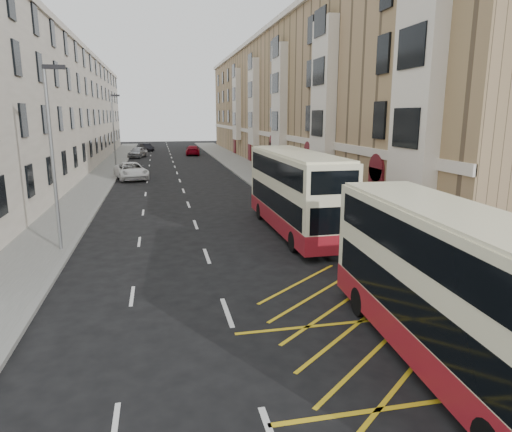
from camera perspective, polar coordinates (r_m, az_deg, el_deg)
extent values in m
plane|color=black|center=(11.27, -0.42, -20.24)|extent=(200.00, 200.00, 0.00)
cube|color=slate|center=(40.95, 2.04, 4.10)|extent=(4.00, 120.00, 0.15)
cube|color=slate|center=(40.13, -20.00, 3.17)|extent=(3.00, 120.00, 0.15)
cube|color=gray|center=(40.52, -0.71, 4.02)|extent=(0.25, 120.00, 0.15)
cube|color=gray|center=(39.95, -17.86, 3.29)|extent=(0.25, 120.00, 0.15)
cube|color=#9F805C|center=(57.34, 5.20, 13.92)|extent=(10.00, 79.00, 15.00)
cube|color=silver|center=(56.09, 0.14, 10.43)|extent=(0.18, 79.00, 0.50)
cube|color=silver|center=(56.74, 0.07, 21.60)|extent=(0.40, 79.00, 0.50)
cube|color=silver|center=(22.52, 19.54, 15.43)|extent=(0.80, 3.20, 10.00)
cube|color=silver|center=(33.37, 8.46, 14.84)|extent=(0.80, 3.20, 10.00)
cube|color=silver|center=(44.82, 2.94, 14.34)|extent=(0.80, 3.20, 10.00)
cube|color=silver|center=(56.49, -0.30, 13.99)|extent=(0.80, 3.20, 10.00)
cube|color=silver|center=(68.28, -2.42, 13.74)|extent=(0.80, 3.20, 10.00)
cube|color=maroon|center=(26.49, 14.70, 2.59)|extent=(0.20, 1.60, 3.00)
cube|color=maroon|center=(37.48, 6.47, 5.75)|extent=(0.20, 1.60, 3.00)
cube|color=maroon|center=(48.94, 1.99, 7.40)|extent=(0.20, 1.60, 3.00)
cube|color=maroon|center=(60.61, -0.79, 8.41)|extent=(0.20, 1.60, 3.00)
cube|color=maroon|center=(72.39, -2.68, 9.07)|extent=(0.20, 1.60, 3.00)
cube|color=silver|center=(55.99, -24.61, 11.87)|extent=(9.00, 79.00, 13.00)
cube|color=silver|center=(55.66, -20.44, 18.94)|extent=(0.30, 79.00, 0.50)
cube|color=black|center=(15.37, 26.92, -6.47)|extent=(0.08, 0.08, 2.60)
cylinder|color=red|center=(15.33, 21.35, -9.18)|extent=(0.06, 0.06, 1.00)
cylinder|color=red|center=(17.95, 15.68, -5.61)|extent=(0.06, 0.06, 1.00)
cylinder|color=red|center=(20.75, 11.54, -2.93)|extent=(0.06, 0.06, 1.00)
cube|color=red|center=(17.81, 15.77, -4.14)|extent=(0.05, 6.50, 0.06)
cube|color=red|center=(17.93, 15.69, -5.46)|extent=(0.05, 6.50, 0.06)
cylinder|color=gray|center=(21.83, -24.07, 6.35)|extent=(0.16, 0.16, 8.00)
cube|color=black|center=(21.75, -23.95, 16.67)|extent=(0.90, 0.18, 0.18)
cylinder|color=gray|center=(51.51, -17.36, 9.84)|extent=(0.16, 0.16, 8.00)
cube|color=black|center=(51.48, -17.19, 14.20)|extent=(0.90, 0.18, 0.18)
cube|color=#EDE7BB|center=(11.93, 23.34, -8.21)|extent=(2.83, 9.97, 3.54)
cube|color=maroon|center=(12.46, 22.79, -14.11)|extent=(2.86, 10.00, 0.81)
cube|color=black|center=(12.08, 23.17, -10.10)|extent=(2.82, 9.19, 0.99)
cube|color=black|center=(11.61, 23.81, -3.12)|extent=(2.82, 9.19, 0.90)
cube|color=#EDE7BB|center=(11.45, 24.12, 0.29)|extent=(2.72, 9.57, 0.11)
cube|color=black|center=(16.18, 14.14, -3.61)|extent=(1.90, 0.19, 1.16)
cube|color=black|center=(15.78, 14.49, 2.81)|extent=(1.57, 0.17, 0.40)
cylinder|color=black|center=(14.70, 12.82, -10.40)|extent=(0.30, 0.91, 0.90)
cylinder|color=black|center=(15.52, 19.90, -9.60)|extent=(0.30, 0.91, 0.90)
cube|color=#EDE7BB|center=(23.82, 4.94, 3.19)|extent=(2.47, 10.61, 3.81)
cube|color=maroon|center=(24.10, 4.87, -0.26)|extent=(2.50, 10.64, 0.87)
cube|color=black|center=(23.89, 4.92, 2.11)|extent=(2.50, 9.77, 1.06)
cube|color=black|center=(23.65, 4.99, 6.01)|extent=(2.50, 9.77, 0.96)
cube|color=#EDE7BB|center=(23.58, 5.03, 7.85)|extent=(2.37, 10.19, 0.12)
cube|color=black|center=(28.90, 1.81, 4.06)|extent=(2.05, 0.09, 1.25)
cube|color=black|center=(28.67, 1.84, 7.97)|extent=(1.69, 0.09, 0.43)
cube|color=black|center=(19.02, 9.64, -0.60)|extent=(2.05, 0.09, 1.16)
cylinder|color=black|center=(27.08, 0.54, 0.59)|extent=(0.28, 0.97, 0.96)
cylinder|color=black|center=(27.64, 4.94, 0.79)|extent=(0.28, 0.97, 0.96)
cylinder|color=black|center=(20.72, 4.75, -3.22)|extent=(0.28, 0.97, 0.96)
cylinder|color=black|center=(21.44, 10.33, -2.84)|extent=(0.28, 0.97, 0.96)
imported|color=black|center=(16.96, 18.30, -5.84)|extent=(0.95, 0.88, 1.57)
imported|color=white|center=(45.73, -15.34, 5.47)|extent=(3.79, 6.18, 1.60)
imported|color=#A4A6AC|center=(68.68, -14.58, 7.73)|extent=(3.08, 4.91, 1.56)
imported|color=black|center=(80.44, -13.53, 8.33)|extent=(2.68, 4.08, 1.27)
imported|color=#990011|center=(71.50, -7.90, 8.15)|extent=(2.52, 5.19, 1.46)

